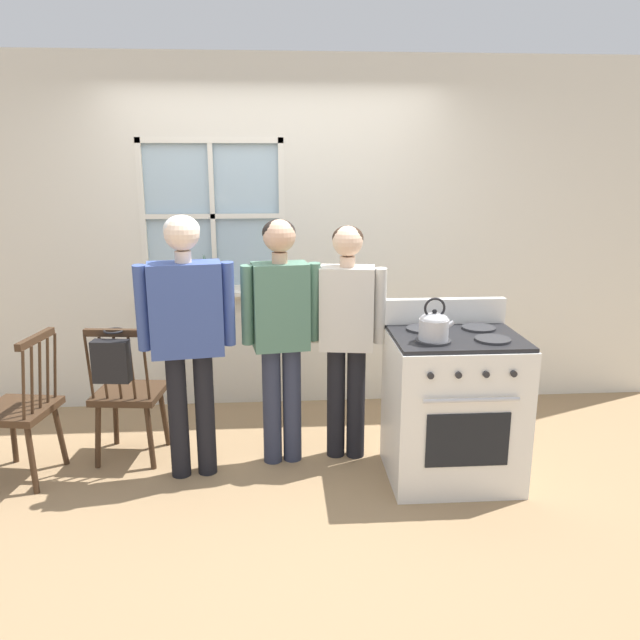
# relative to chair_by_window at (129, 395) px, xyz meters

# --- Properties ---
(ground_plane) EXTENTS (16.00, 16.00, 0.00)m
(ground_plane) POSITION_rel_chair_by_window_xyz_m (0.97, -0.44, -0.44)
(ground_plane) COLOR #937551
(wall_back) EXTENTS (6.40, 0.16, 2.70)m
(wall_back) POSITION_rel_chair_by_window_xyz_m (1.00, 0.96, 0.89)
(wall_back) COLOR silver
(wall_back) RESTS_ON ground_plane
(chair_by_window) EXTENTS (0.46, 0.44, 0.93)m
(chair_by_window) POSITION_rel_chair_by_window_xyz_m (0.00, 0.00, 0.00)
(chair_by_window) COLOR #3D2819
(chair_by_window) RESTS_ON ground_plane
(chair_near_wall) EXTENTS (0.46, 0.48, 0.93)m
(chair_near_wall) POSITION_rel_chair_by_window_xyz_m (-0.60, -0.23, 0.00)
(chair_near_wall) COLOR #3D2819
(chair_near_wall) RESTS_ON ground_plane
(person_elderly_left) EXTENTS (0.59, 0.27, 1.63)m
(person_elderly_left) POSITION_rel_chair_by_window_xyz_m (0.44, -0.25, 0.55)
(person_elderly_left) COLOR black
(person_elderly_left) RESTS_ON ground_plane
(person_teen_center) EXTENTS (0.51, 0.26, 1.59)m
(person_teen_center) POSITION_rel_chair_by_window_xyz_m (1.00, -0.11, 0.51)
(person_teen_center) COLOR #2D3347
(person_teen_center) RESTS_ON ground_plane
(person_adult_right) EXTENTS (0.51, 0.26, 1.54)m
(person_adult_right) POSITION_rel_chair_by_window_xyz_m (1.43, -0.07, 0.48)
(person_adult_right) COLOR black
(person_adult_right) RESTS_ON ground_plane
(stove) EXTENTS (0.78, 0.68, 1.08)m
(stove) POSITION_rel_chair_by_window_xyz_m (2.05, -0.39, 0.03)
(stove) COLOR white
(stove) RESTS_ON ground_plane
(kettle) EXTENTS (0.21, 0.17, 0.25)m
(kettle) POSITION_rel_chair_by_window_xyz_m (1.88, -0.53, 0.58)
(kettle) COLOR #B7B7BC
(kettle) RESTS_ON stove
(potted_plant) EXTENTS (0.13, 0.13, 0.31)m
(potted_plant) POSITION_rel_chair_by_window_xyz_m (0.43, 0.87, 0.60)
(potted_plant) COLOR beige
(potted_plant) RESTS_ON wall_back
(handbag) EXTENTS (0.23, 0.20, 0.31)m
(handbag) POSITION_rel_chair_by_window_xyz_m (-0.03, -0.23, 0.32)
(handbag) COLOR black
(handbag) RESTS_ON chair_by_window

